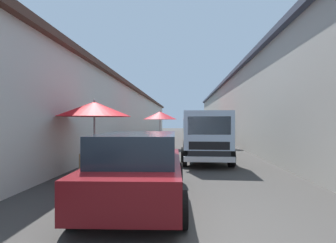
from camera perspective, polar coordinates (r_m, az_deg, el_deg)
The scene contains 11 objects.
ground at distance 17.05m, azimuth 3.19°, elevation -5.70°, with size 90.00×90.00×0.00m, color #3D3A38.
building_left_whitewash at distance 20.59m, azimuth -17.31°, elevation 1.37°, with size 49.80×7.50×4.35m.
building_right_concrete at distance 20.49m, azimuth 23.95°, elevation 2.61°, with size 49.80×7.50×5.23m.
fruit_stall_mid_lane at distance 18.84m, azimuth 8.20°, elevation 0.39°, with size 2.14×2.14×2.41m.
fruit_stall_far_left at distance 8.07m, azimuth -16.74°, elevation 1.31°, with size 2.30×2.30×2.40m.
fruit_stall_near_left at distance 22.61m, azimuth 6.79°, elevation 0.63°, with size 2.66×2.66×2.47m.
fruit_stall_near_right at distance 15.51m, azimuth -1.94°, elevation 0.60°, with size 2.16×2.16×2.40m.
hatchback_car at distance 5.32m, azimuth -6.75°, elevation -10.37°, with size 3.97×2.04×1.45m.
delivery_truck at distance 10.01m, azimuth 8.89°, elevation -3.74°, with size 4.96×2.06×2.08m.
vendor_by_crates at distance 15.69m, azimuth 14.56°, elevation -2.93°, with size 0.45×0.49×1.56m.
plastic_stool at distance 16.88m, azimuth 11.24°, elevation -4.64°, with size 0.30×0.30×0.43m.
Camera 1 is at (-3.46, -0.16, 1.70)m, focal length 26.26 mm.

